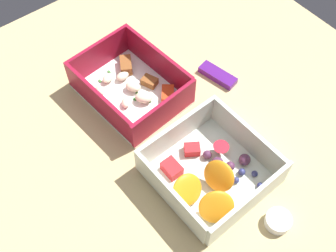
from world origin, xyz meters
TOP-DOWN VIEW (x-y plane):
  - table_surface at (0.00, 0.00)cm, footprint 80.00×80.00cm
  - pasta_container at (-10.51, -0.40)cm, footprint 18.66×15.01cm
  - fruit_bowl at (10.03, -0.89)cm, footprint 16.56×16.33cm
  - candy_bar at (-4.17, 13.75)cm, footprint 7.35×3.82cm
  - paper_cup_liner at (21.28, 2.26)cm, footprint 3.74×3.74cm

SIDE VIEW (x-z plane):
  - table_surface at x=0.00cm, z-range 0.00..2.00cm
  - candy_bar at x=-4.17cm, z-range 2.00..3.20cm
  - paper_cup_liner at x=21.28cm, z-range 2.00..3.60cm
  - pasta_container at x=-10.51cm, z-range 0.90..7.17cm
  - fruit_bowl at x=10.03cm, z-range 1.18..7.05cm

